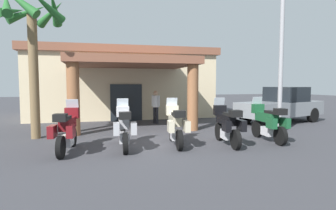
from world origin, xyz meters
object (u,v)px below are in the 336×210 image
(motorcycle_maroon, at_px, (67,130))
(motorcycle_green, at_px, (269,122))
(palm_tree_roadside, at_px, (32,28))
(pedestrian, at_px, (156,104))
(roadside_sign, at_px, (283,8))
(motorcycle_silver, at_px, (124,128))
(motorcycle_cream, at_px, (176,125))
(motel_building, at_px, (122,82))
(motorcycle_black, at_px, (227,125))
(pickup_truck_gray, at_px, (282,105))

(motorcycle_maroon, relative_size, motorcycle_green, 1.00)
(motorcycle_green, relative_size, palm_tree_roadside, 0.39)
(pedestrian, bearing_deg, roadside_sign, -86.23)
(pedestrian, relative_size, roadside_sign, 0.22)
(motorcycle_silver, height_order, motorcycle_cream, same)
(roadside_sign, bearing_deg, motorcycle_silver, -172.27)
(motel_building, height_order, motorcycle_cream, motel_building)
(pedestrian, distance_m, palm_tree_roadside, 6.91)
(motorcycle_silver, relative_size, motorcycle_black, 1.00)
(palm_tree_roadside, bearing_deg, motel_building, 59.74)
(motel_building, bearing_deg, pickup_truck_gray, -35.15)
(motorcycle_green, distance_m, pickup_truck_gray, 5.58)
(motorcycle_silver, distance_m, motorcycle_green, 5.31)
(motorcycle_maroon, xyz_separation_m, motorcycle_green, (7.07, -0.23, 0.00))
(motel_building, distance_m, pedestrian, 4.73)
(pickup_truck_gray, bearing_deg, pedestrian, 150.99)
(motorcycle_black, distance_m, pedestrian, 5.93)
(motel_building, height_order, motorcycle_silver, motel_building)
(motel_building, xyz_separation_m, palm_tree_roadside, (-4.16, -7.13, 2.04))
(motorcycle_cream, distance_m, palm_tree_roadside, 6.60)
(roadside_sign, bearing_deg, motel_building, 122.21)
(motel_building, relative_size, pedestrian, 6.66)
(motorcycle_maroon, bearing_deg, pickup_truck_gray, -61.04)
(motorcycle_silver, height_order, pickup_truck_gray, pickup_truck_gray)
(palm_tree_roadside, bearing_deg, motorcycle_maroon, -63.50)
(motorcycle_black, relative_size, pickup_truck_gray, 0.40)
(motorcycle_cream, height_order, palm_tree_roadside, palm_tree_roadside)
(motorcycle_black, bearing_deg, motel_building, 20.28)
(motorcycle_cream, relative_size, pedestrian, 1.26)
(pickup_truck_gray, bearing_deg, motorcycle_black, -158.36)
(motorcycle_green, xyz_separation_m, roadside_sign, (1.35, 1.16, 4.53))
(motel_building, distance_m, motorcycle_cream, 9.96)
(motorcycle_black, relative_size, motorcycle_green, 1.00)
(motorcycle_cream, bearing_deg, roadside_sign, -71.52)
(motorcycle_cream, height_order, roadside_sign, roadside_sign)
(motorcycle_maroon, height_order, motorcycle_cream, same)
(motel_building, relative_size, motorcycle_silver, 5.28)
(motel_building, height_order, motorcycle_black, motel_building)
(motorcycle_maroon, xyz_separation_m, roadside_sign, (8.42, 0.93, 4.53))
(motorcycle_maroon, distance_m, roadside_sign, 9.60)
(pickup_truck_gray, height_order, roadside_sign, roadside_sign)
(motel_building, relative_size, pickup_truck_gray, 2.12)
(motel_building, bearing_deg, motorcycle_cream, -84.43)
(motorcycle_black, distance_m, roadside_sign, 5.65)
(motorcycle_silver, bearing_deg, motorcycle_black, -92.29)
(motorcycle_black, relative_size, pedestrian, 1.26)
(motel_building, relative_size, motorcycle_green, 5.28)
(pedestrian, height_order, palm_tree_roadside, palm_tree_roadside)
(motorcycle_silver, bearing_deg, roadside_sign, -78.11)
(roadside_sign, bearing_deg, pickup_truck_gray, 50.99)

